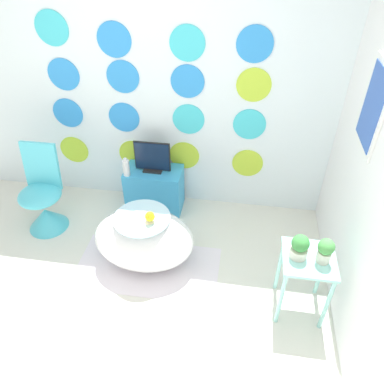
{
  "coord_description": "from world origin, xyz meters",
  "views": [
    {
      "loc": [
        0.85,
        -1.49,
        2.62
      ],
      "look_at": [
        0.49,
        0.82,
        0.79
      ],
      "focal_mm": 35.0,
      "sensor_mm": 36.0,
      "label": 1
    }
  ],
  "objects_px": {
    "vase": "(126,168)",
    "potted_plant_right": "(325,250)",
    "chair": "(44,205)",
    "potted_plant_left": "(300,247)",
    "tv": "(152,158)",
    "bathtub": "(144,239)"
  },
  "relations": [
    {
      "from": "potted_plant_right",
      "to": "bathtub",
      "type": "bearing_deg",
      "value": 167.73
    },
    {
      "from": "potted_plant_left",
      "to": "potted_plant_right",
      "type": "xyz_separation_m",
      "value": [
        0.17,
        -0.02,
        0.01
      ]
    },
    {
      "from": "tv",
      "to": "bathtub",
      "type": "bearing_deg",
      "value": -83.28
    },
    {
      "from": "bathtub",
      "to": "tv",
      "type": "xyz_separation_m",
      "value": [
        -0.09,
        0.77,
        0.35
      ]
    },
    {
      "from": "bathtub",
      "to": "vase",
      "type": "xyz_separation_m",
      "value": [
        -0.33,
        0.65,
        0.29
      ]
    },
    {
      "from": "chair",
      "to": "vase",
      "type": "relative_size",
      "value": 4.57
    },
    {
      "from": "vase",
      "to": "potted_plant_right",
      "type": "relative_size",
      "value": 0.95
    },
    {
      "from": "chair",
      "to": "potted_plant_left",
      "type": "relative_size",
      "value": 4.49
    },
    {
      "from": "tv",
      "to": "potted_plant_left",
      "type": "distance_m",
      "value": 1.71
    },
    {
      "from": "vase",
      "to": "potted_plant_left",
      "type": "distance_m",
      "value": 1.84
    },
    {
      "from": "vase",
      "to": "chair",
      "type": "bearing_deg",
      "value": -156.04
    },
    {
      "from": "chair",
      "to": "bathtub",
      "type": "bearing_deg",
      "value": -15.87
    },
    {
      "from": "tv",
      "to": "potted_plant_left",
      "type": "bearing_deg",
      "value": -38.38
    },
    {
      "from": "tv",
      "to": "potted_plant_right",
      "type": "height_order",
      "value": "tv"
    },
    {
      "from": "vase",
      "to": "potted_plant_right",
      "type": "bearing_deg",
      "value": -28.76
    },
    {
      "from": "tv",
      "to": "potted_plant_right",
      "type": "distance_m",
      "value": 1.86
    },
    {
      "from": "potted_plant_left",
      "to": "potted_plant_right",
      "type": "distance_m",
      "value": 0.17
    },
    {
      "from": "potted_plant_left",
      "to": "potted_plant_right",
      "type": "relative_size",
      "value": 0.97
    },
    {
      "from": "bathtub",
      "to": "potted_plant_right",
      "type": "bearing_deg",
      "value": -12.27
    },
    {
      "from": "chair",
      "to": "potted_plant_right",
      "type": "relative_size",
      "value": 4.35
    },
    {
      "from": "bathtub",
      "to": "vase",
      "type": "distance_m",
      "value": 0.78
    },
    {
      "from": "potted_plant_right",
      "to": "potted_plant_left",
      "type": "bearing_deg",
      "value": 174.05
    }
  ]
}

